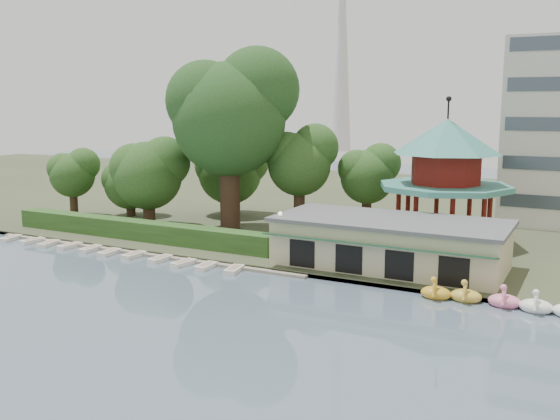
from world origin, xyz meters
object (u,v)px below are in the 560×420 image
Objects in this scene: boathouse at (390,242)px; big_tree at (231,110)px; pavilion at (446,169)px; dock at (140,252)px.

big_tree is at bearing 161.75° from boathouse.
big_tree reaches higher than pavilion.
big_tree is (3.16, 10.99, 12.73)m from dock.
dock is 2.52× the size of pavilion.
dock is at bearing -106.03° from big_tree.
big_tree reaches higher than boathouse.
dock is at bearing -148.34° from pavilion.
pavilion reaches higher than boathouse.
boathouse is 0.99× the size of big_tree.
big_tree is at bearing 73.97° from dock.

